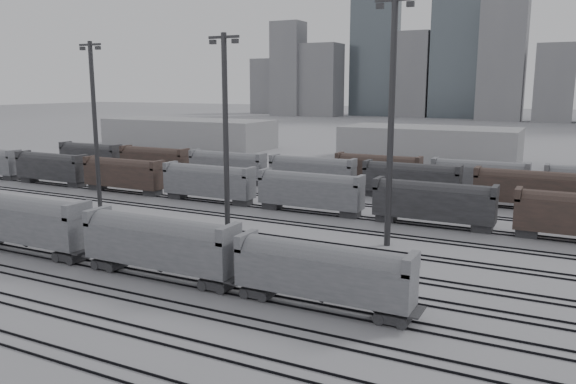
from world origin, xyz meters
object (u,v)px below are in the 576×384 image
at_px(hopper_car_a, 24,219).
at_px(hopper_car_c, 323,270).
at_px(hopper_car_b, 160,242).
at_px(light_mast_c, 226,137).

distance_m(hopper_car_a, hopper_car_c, 34.14).
height_order(hopper_car_a, hopper_car_b, hopper_car_a).
bearing_deg(light_mast_c, hopper_car_a, -146.74).
bearing_deg(hopper_car_a, hopper_car_c, -0.00).
height_order(hopper_car_b, light_mast_c, light_mast_c).
height_order(hopper_car_a, hopper_car_c, hopper_car_a).
xyz_separation_m(hopper_car_b, light_mast_c, (-0.25, 11.65, 8.62)).
xyz_separation_m(hopper_car_c, light_mast_c, (-16.37, 11.65, 8.88)).
bearing_deg(hopper_car_c, light_mast_c, 144.56).
xyz_separation_m(hopper_car_a, hopper_car_c, (34.13, -0.00, -0.43)).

